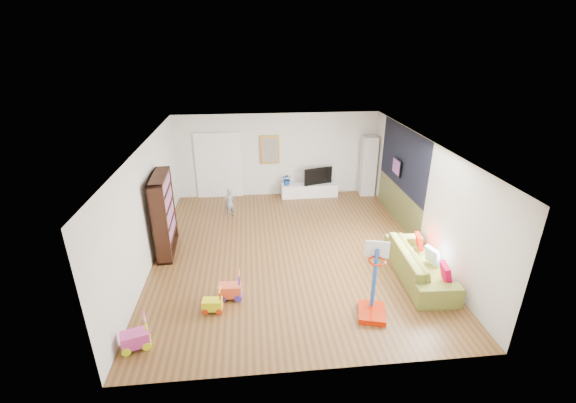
{
  "coord_description": "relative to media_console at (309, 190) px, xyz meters",
  "views": [
    {
      "loc": [
        -0.89,
        -8.25,
        4.89
      ],
      "look_at": [
        0.0,
        0.4,
        1.15
      ],
      "focal_mm": 24.0,
      "sensor_mm": 36.0,
      "label": 1
    }
  ],
  "objects": [
    {
      "name": "wall_back",
      "position": [
        -1.02,
        0.29,
        1.13
      ],
      "size": [
        6.5,
        0.0,
        2.7
      ],
      "primitive_type": "cube",
      "color": "silver",
      "rests_on": "ground"
    },
    {
      "name": "tv",
      "position": [
        0.24,
        0.02,
        0.5
      ],
      "size": [
        0.98,
        0.4,
        0.56
      ],
      "primitive_type": "imported",
      "rotation": [
        0.0,
        0.0,
        0.29
      ],
      "color": "black",
      "rests_on": "media_console"
    },
    {
      "name": "painting_back",
      "position": [
        -1.27,
        0.25,
        1.33
      ],
      "size": [
        0.62,
        0.06,
        0.92
      ],
      "primitive_type": "cube",
      "color": "gold",
      "rests_on": "wall_back"
    },
    {
      "name": "artwork_right",
      "position": [
        2.15,
        -1.86,
        1.33
      ],
      "size": [
        0.04,
        0.56,
        0.46
      ],
      "primitive_type": "cube",
      "color": "#7F3F8C",
      "rests_on": "wall_right"
    },
    {
      "name": "navy_accent",
      "position": [
        2.21,
        -2.06,
        1.63
      ],
      "size": [
        0.01,
        3.2,
        1.7
      ],
      "primitive_type": "cube",
      "color": "black",
      "rests_on": "wall_right"
    },
    {
      "name": "wall_left",
      "position": [
        -4.27,
        -3.46,
        1.13
      ],
      "size": [
        0.0,
        7.5,
        2.7
      ],
      "primitive_type": "cube",
      "color": "silver",
      "rests_on": "ground"
    },
    {
      "name": "ceiling",
      "position": [
        -1.02,
        -3.46,
        2.48
      ],
      "size": [
        6.5,
        7.5,
        0.0
      ],
      "primitive_type": "cube",
      "color": "white",
      "rests_on": "ground"
    },
    {
      "name": "media_console",
      "position": [
        0.0,
        0.0,
        0.0
      ],
      "size": [
        1.85,
        0.48,
        0.43
      ],
      "primitive_type": "cube",
      "rotation": [
        0.0,
        0.0,
        0.01
      ],
      "color": "white",
      "rests_on": "ground"
    },
    {
      "name": "wall_right",
      "position": [
        2.23,
        -3.46,
        1.13
      ],
      "size": [
        0.0,
        7.5,
        2.7
      ],
      "primitive_type": "cube",
      "color": "white",
      "rests_on": "ground"
    },
    {
      "name": "floor",
      "position": [
        -1.02,
        -3.46,
        -0.22
      ],
      "size": [
        6.5,
        7.5,
        0.0
      ],
      "primitive_type": "cube",
      "color": "brown",
      "rests_on": "ground"
    },
    {
      "name": "doorway",
      "position": [
        -2.92,
        0.25,
        0.83
      ],
      "size": [
        1.45,
        0.06,
        2.1
      ],
      "primitive_type": "cube",
      "color": "white",
      "rests_on": "ground"
    },
    {
      "name": "ride_on_yellow",
      "position": [
        -2.74,
        -5.59,
        0.03
      ],
      "size": [
        0.39,
        0.26,
        0.5
      ],
      "primitive_type": "cube",
      "rotation": [
        0.0,
        0.0,
        -0.08
      ],
      "color": "#DCE30F",
      "rests_on": "ground"
    },
    {
      "name": "pillow_left",
      "position": [
        1.9,
        -5.57,
        0.32
      ],
      "size": [
        0.17,
        0.41,
        0.4
      ],
      "primitive_type": "cube",
      "rotation": [
        0.0,
        0.0,
        -0.16
      ],
      "color": "#B0002F",
      "rests_on": "sofa"
    },
    {
      "name": "ride_on_orange",
      "position": [
        -2.42,
        -5.22,
        0.09
      ],
      "size": [
        0.46,
        0.3,
        0.6
      ],
      "primitive_type": "cube",
      "rotation": [
        0.0,
        0.0,
        -0.05
      ],
      "color": "#F25231",
      "rests_on": "ground"
    },
    {
      "name": "bookshelf",
      "position": [
        -4.01,
        -3.16,
        0.77
      ],
      "size": [
        0.42,
        1.37,
        1.97
      ],
      "primitive_type": "cube",
      "rotation": [
        0.0,
        0.0,
        0.05
      ],
      "color": "black",
      "rests_on": "ground"
    },
    {
      "name": "olive_wainscot",
      "position": [
        2.21,
        -2.06,
        0.28
      ],
      "size": [
        0.01,
        3.2,
        1.0
      ],
      "primitive_type": "cube",
      "color": "brown",
      "rests_on": "wall_right"
    },
    {
      "name": "child",
      "position": [
        -2.55,
        -1.33,
        0.22
      ],
      "size": [
        0.38,
        0.34,
        0.88
      ],
      "primitive_type": "imported",
      "rotation": [
        0.0,
        0.0,
        3.65
      ],
      "color": "slate",
      "rests_on": "ground"
    },
    {
      "name": "tall_cabinet",
      "position": [
        1.93,
        -0.0,
        0.77
      ],
      "size": [
        0.49,
        0.49,
        1.97
      ],
      "primitive_type": "cube",
      "rotation": [
        0.0,
        0.0,
        -0.07
      ],
      "color": "silver",
      "rests_on": "ground"
    },
    {
      "name": "basketball_hoop",
      "position": [
        0.28,
        -6.02,
        0.53
      ],
      "size": [
        0.66,
        0.73,
        1.49
      ],
      "primitive_type": "cube",
      "rotation": [
        0.0,
        0.0,
        -0.26
      ],
      "color": "#B11A00",
      "rests_on": "ground"
    },
    {
      "name": "ride_on_pink",
      "position": [
        -3.96,
        -6.43,
        0.09
      ],
      "size": [
        0.52,
        0.4,
        0.61
      ],
      "primitive_type": "cube",
      "rotation": [
        0.0,
        0.0,
        0.29
      ],
      "color": "#D43D99",
      "rests_on": "ground"
    },
    {
      "name": "pillow_right",
      "position": [
        1.91,
        -4.26,
        0.32
      ],
      "size": [
        0.17,
        0.36,
        0.35
      ],
      "primitive_type": "cube",
      "rotation": [
        0.0,
        0.0,
        -0.22
      ],
      "color": "#C90A00",
      "rests_on": "sofa"
    },
    {
      "name": "pillow_center",
      "position": [
        1.93,
        -4.88,
        0.32
      ],
      "size": [
        0.2,
        0.38,
        0.37
      ],
      "primitive_type": "cube",
      "rotation": [
        0.0,
        0.0,
        0.3
      ],
      "color": "white",
      "rests_on": "sofa"
    },
    {
      "name": "sofa",
      "position": [
        1.68,
        -4.89,
        0.12
      ],
      "size": [
        1.0,
        2.35,
        0.67
      ],
      "primitive_type": "imported",
      "rotation": [
        0.0,
        0.0,
        1.53
      ],
      "color": "olive",
      "rests_on": "ground"
    },
    {
      "name": "wall_front",
      "position": [
        -1.02,
        -7.21,
        1.13
      ],
      "size": [
        6.5,
        0.0,
        2.7
      ],
      "primitive_type": "cube",
      "color": "silver",
      "rests_on": "ground"
    },
    {
      "name": "vase_plant",
      "position": [
        -0.73,
        -0.02,
        0.41
      ],
      "size": [
        0.41,
        0.38,
        0.4
      ],
      "primitive_type": "imported",
      "rotation": [
        0.0,
        0.0,
        -0.2
      ],
      "color": "#123A93",
      "rests_on": "media_console"
    }
  ]
}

